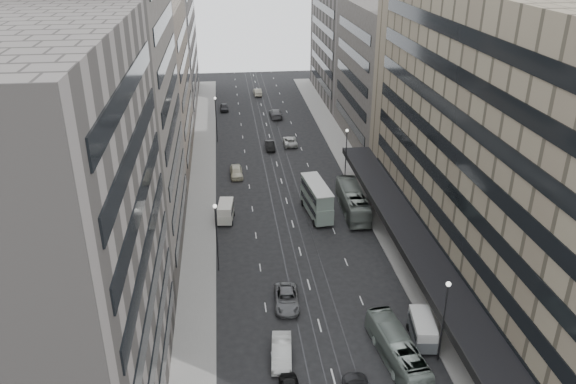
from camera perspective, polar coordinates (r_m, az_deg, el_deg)
name	(u,v)px	position (r m, az deg, el deg)	size (l,w,h in m)	color
ground	(321,332)	(55.42, 3.40, -14.01)	(220.00, 220.00, 0.00)	black
sidewalk_right	(356,173)	(89.36, 6.90, 1.91)	(4.00, 125.00, 0.15)	gray
sidewalk_left	(203,180)	(87.13, -8.66, 1.18)	(4.00, 125.00, 0.15)	gray
department_store	(520,147)	(61.69, 22.52, 4.23)	(19.20, 60.00, 30.00)	#7C715B
building_right_mid	(394,75)	(101.48, 10.70, 11.57)	(15.00, 28.00, 24.00)	#443F3A
building_right_far	(356,35)	(129.49, 6.88, 15.57)	(15.00, 32.00, 28.00)	#5F5955
building_left_a	(33,255)	(41.80, -24.47, -5.83)	(15.00, 28.00, 30.00)	#5F5955
building_left_b	(102,111)	(65.22, -18.39, 7.84)	(15.00, 26.00, 34.00)	#443F3A
building_left_c	(137,89)	(92.05, -15.06, 10.11)	(15.00, 28.00, 25.00)	#685E51
building_left_d	(156,41)	(123.80, -13.23, 14.68)	(15.00, 38.00, 28.00)	#5F5955
lamp_right_near	(444,312)	(50.90, 15.61, -11.70)	(0.44, 0.44, 8.32)	#262628
lamp_right_far	(346,149)	(84.71, 5.93, 4.38)	(0.44, 0.44, 8.32)	#262628
lamp_left_near	(216,230)	(61.89, -7.30, -3.84)	(0.44, 0.44, 8.32)	#262628
lamp_left_far	(216,114)	(101.73, -7.34, 7.85)	(0.44, 0.44, 8.32)	#262628
bus_near	(397,350)	(52.17, 11.04, -15.45)	(2.33, 9.97, 2.78)	gray
bus_far	(353,201)	(76.50, 6.58, -0.90)	(2.76, 11.81, 3.29)	slate
double_decker	(317,198)	(74.85, 2.93, -0.66)	(3.33, 8.60, 4.59)	gray
vw_microbus	(422,329)	(54.93, 13.50, -13.36)	(2.61, 4.82, 2.48)	#585C60
panel_van	(226,211)	(74.23, -6.35, -1.93)	(2.38, 4.26, 2.57)	beige
sedan_1	(282,352)	(51.95, -0.66, -15.91)	(1.76, 5.04, 1.66)	silver
sedan_2	(287,299)	(58.30, -0.13, -10.80)	(2.47, 5.35, 1.49)	slate
sedan_4	(236,172)	(87.73, -5.27, 2.07)	(1.93, 4.80, 1.64)	beige
sedan_5	(270,146)	(98.60, -1.84, 4.73)	(1.51, 4.32, 1.42)	black
sedan_6	(290,141)	(100.78, 0.20, 5.20)	(2.35, 5.09, 1.41)	beige
sedan_7	(276,113)	(116.40, -1.25, 8.01)	(2.35, 5.77, 1.68)	#5D5D5F
sedan_8	(224,107)	(121.62, -6.50, 8.55)	(1.73, 4.30, 1.46)	#28282B
sedan_9	(258,92)	(132.90, -3.12, 10.12)	(1.69, 4.84, 1.59)	#BEB89E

